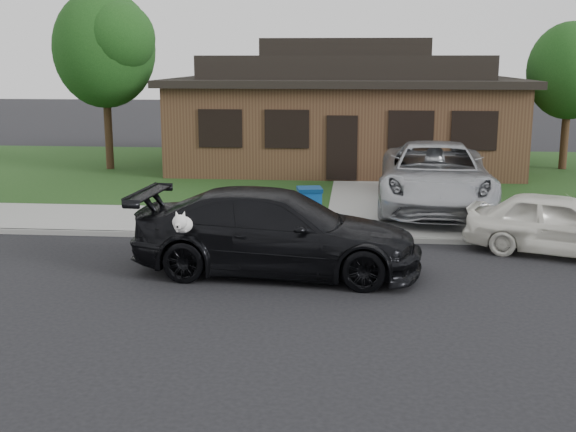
# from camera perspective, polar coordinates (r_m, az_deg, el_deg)

# --- Properties ---
(ground) EXTENTS (120.00, 120.00, 0.00)m
(ground) POSITION_cam_1_polar(r_m,az_deg,el_deg) (13.86, -13.62, -5.12)
(ground) COLOR black
(ground) RESTS_ON ground
(sidewalk) EXTENTS (60.00, 3.00, 0.12)m
(sidewalk) POSITION_cam_1_polar(r_m,az_deg,el_deg) (18.48, -8.67, -0.36)
(sidewalk) COLOR gray
(sidewalk) RESTS_ON ground
(curb) EXTENTS (60.00, 0.12, 0.12)m
(curb) POSITION_cam_1_polar(r_m,az_deg,el_deg) (17.07, -9.87, -1.46)
(curb) COLOR gray
(curb) RESTS_ON ground
(lawn) EXTENTS (60.00, 13.00, 0.13)m
(lawn) POSITION_cam_1_polar(r_m,az_deg,el_deg) (26.18, -4.48, 3.48)
(lawn) COLOR #193814
(lawn) RESTS_ON ground
(driveway) EXTENTS (4.50, 13.00, 0.14)m
(driveway) POSITION_cam_1_polar(r_m,az_deg,el_deg) (22.89, 9.19, 2.10)
(driveway) COLOR gray
(driveway) RESTS_ON ground
(sedan) EXTENTS (5.69, 2.79, 1.61)m
(sedan) POSITION_cam_1_polar(r_m,az_deg,el_deg) (13.92, -0.88, -1.26)
(sedan) COLOR black
(sedan) RESTS_ON ground
(minivan) EXTENTS (3.25, 6.42, 1.74)m
(minivan) POSITION_cam_1_polar(r_m,az_deg,el_deg) (19.69, 11.54, 3.12)
(minivan) COLOR #A8ABAF
(minivan) RESTS_ON driveway
(white_compact) EXTENTS (4.18, 2.85, 1.32)m
(white_compact) POSITION_cam_1_polar(r_m,az_deg,el_deg) (16.26, 20.74, -0.60)
(white_compact) COLOR white
(white_compact) RESTS_ON ground
(recycling_bin) EXTENTS (0.67, 0.67, 0.95)m
(recycling_bin) POSITION_cam_1_polar(r_m,az_deg,el_deg) (17.28, 1.71, 0.73)
(recycling_bin) COLOR navy
(recycling_bin) RESTS_ON sidewalk
(house) EXTENTS (12.60, 8.60, 4.65)m
(house) POSITION_cam_1_polar(r_m,az_deg,el_deg) (27.55, 4.48, 8.26)
(house) COLOR #422B1C
(house) RESTS_ON ground
(tree_0) EXTENTS (3.78, 3.60, 6.34)m
(tree_0) POSITION_cam_1_polar(r_m,az_deg,el_deg) (26.84, -14.08, 12.84)
(tree_0) COLOR #332114
(tree_0) RESTS_ON ground
(tree_1) EXTENTS (3.15, 3.00, 5.25)m
(tree_1) POSITION_cam_1_polar(r_m,az_deg,el_deg) (27.97, 21.73, 10.74)
(tree_1) COLOR #332114
(tree_1) RESTS_ON ground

